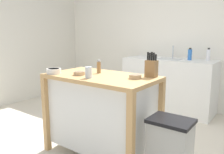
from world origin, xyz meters
The scene contains 15 objects.
ground_plane centered at (0.00, 0.00, 0.00)m, with size 6.20×6.20×0.00m, color beige.
wall_back centered at (0.00, 2.16, 1.30)m, with size 5.20×0.10×2.60m, color silver.
wall_left centered at (-2.60, 0.78, 1.30)m, with size 0.10×2.76×2.60m, color silver.
kitchen_island centered at (0.02, -0.07, 0.50)m, with size 1.19×0.66×0.90m.
knife_block centered at (0.50, 0.16, 0.99)m, with size 0.11×0.09×0.25m.
bowl_stoneware_deep centered at (0.41, -0.01, 0.92)m, with size 0.12×0.12×0.04m.
bowl_ceramic_wide centered at (-0.46, -0.30, 0.93)m, with size 0.16×0.16×0.06m.
bowl_ceramic_small centered at (-0.17, -0.20, 0.92)m, with size 0.12×0.12×0.04m.
drinking_cup centered at (0.02, -0.26, 0.96)m, with size 0.07×0.07×0.11m.
pepper_grinder centered at (-0.08, 0.02, 0.97)m, with size 0.04×0.04×0.15m.
trash_bin centered at (0.86, -0.17, 0.32)m, with size 0.36×0.28×0.63m.
sink_counter centered at (0.01, 1.81, 0.46)m, with size 1.54×0.60×0.91m.
sink_faucet centered at (0.01, 1.95, 1.02)m, with size 0.02×0.02×0.22m.
bottle_hand_soap centered at (0.34, 1.85, 1.00)m, with size 0.06×0.06×0.20m.
bottle_spray_cleaner centered at (0.62, 1.90, 1.00)m, with size 0.06×0.06×0.21m.
Camera 1 is at (1.54, -1.94, 1.34)m, focal length 36.91 mm.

